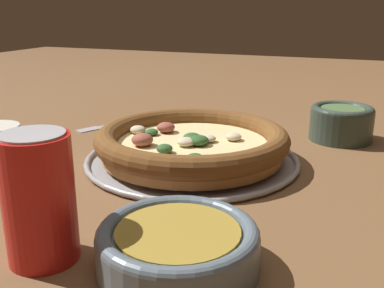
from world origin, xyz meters
The scene contains 8 objects.
ground_plane centered at (0.00, 0.00, 0.00)m, with size 3.00×3.00×0.00m, color brown.
pizza_tray centered at (0.00, 0.00, 0.00)m, with size 0.33×0.33×0.01m.
pizza centered at (0.00, 0.00, 0.03)m, with size 0.29×0.29×0.04m.
bowl_near centered at (0.10, -0.27, 0.02)m, with size 0.15×0.15×0.04m.
bowl_far centered at (0.20, 0.21, 0.03)m, with size 0.11×0.11×0.06m.
napkin centered at (-0.16, 0.18, 0.00)m, with size 0.14×0.13×0.01m.
fork centered at (-0.23, 0.14, 0.00)m, with size 0.09×0.15×0.00m.
beverage_can centered at (-0.03, -0.31, 0.06)m, with size 0.07×0.07×0.12m.
Camera 1 is at (0.24, -0.60, 0.23)m, focal length 42.00 mm.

